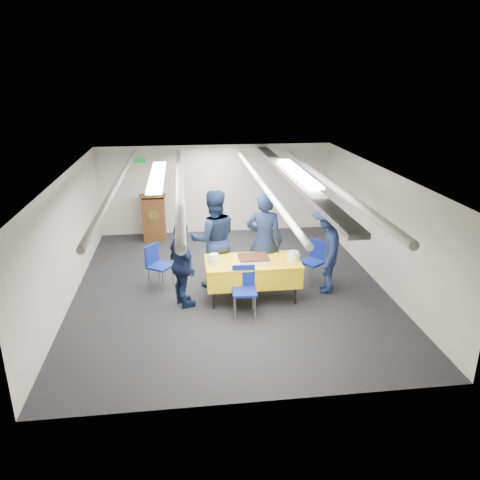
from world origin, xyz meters
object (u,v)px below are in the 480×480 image
at_px(chair_left, 157,261).
at_px(sailor_d, 327,248).
at_px(sailor_b, 214,239).
at_px(chair_near, 244,285).
at_px(sailor_a, 264,241).
at_px(sailor_c, 182,265).
at_px(chair_right, 315,257).
at_px(sheet_cake, 254,259).
at_px(podium, 154,216).
at_px(serving_table, 252,271).

distance_m(chair_left, sailor_d, 3.32).
height_order(sailor_b, sailor_d, sailor_b).
height_order(chair_near, sailor_a, sailor_a).
bearing_deg(sailor_c, chair_right, -97.39).
height_order(sheet_cake, sailor_a, sailor_a).
bearing_deg(chair_near, sailor_d, 22.18).
distance_m(sheet_cake, chair_left, 1.99).
bearing_deg(podium, serving_table, -61.42).
bearing_deg(serving_table, sheet_cake, -65.80).
bearing_deg(serving_table, chair_near, -113.63).
distance_m(serving_table, chair_near, 0.57).
bearing_deg(sailor_d, serving_table, -67.46).
height_order(sheet_cake, chair_left, chair_left).
height_order(chair_right, sailor_b, sailor_b).
bearing_deg(sheet_cake, serving_table, 114.20).
bearing_deg(sailor_a, serving_table, 79.27).
relative_size(sheet_cake, podium, 0.45).
bearing_deg(sailor_b, serving_table, 128.32).
distance_m(sailor_b, sailor_c, 1.03).
xyz_separation_m(sheet_cake, sailor_c, (-1.30, -0.09, -0.02)).
xyz_separation_m(serving_table, sheet_cake, (0.01, -0.03, 0.26)).
height_order(sailor_a, sailor_d, sailor_a).
xyz_separation_m(chair_left, sailor_d, (3.25, -0.60, 0.35)).
relative_size(podium, sailor_c, 0.78).
relative_size(serving_table, chair_near, 2.00).
bearing_deg(sheet_cake, chair_left, 156.22).
bearing_deg(chair_near, sailor_c, 159.05).
relative_size(serving_table, sheet_cake, 3.05).
distance_m(sheet_cake, chair_right, 1.52).
relative_size(serving_table, sailor_d, 0.99).
distance_m(chair_near, sailor_c, 1.16).
bearing_deg(serving_table, chair_left, 156.86).
relative_size(serving_table, chair_right, 2.00).
height_order(podium, sailor_a, sailor_a).
bearing_deg(serving_table, chair_right, 24.07).
xyz_separation_m(chair_near, sailor_a, (0.53, 1.00, 0.44)).
xyz_separation_m(chair_left, sailor_c, (0.51, -0.88, 0.27)).
height_order(chair_right, sailor_d, sailor_d).
bearing_deg(sailor_b, podium, -71.55).
bearing_deg(podium, chair_right, -42.08).
distance_m(serving_table, sheet_cake, 0.26).
height_order(sheet_cake, podium, podium).
xyz_separation_m(sheet_cake, sailor_d, (1.45, 0.20, 0.06)).
bearing_deg(sailor_b, chair_left, -9.51).
bearing_deg(sailor_c, chair_near, -133.67).
bearing_deg(sailor_a, podium, -32.85).
bearing_deg(sailor_a, chair_left, 13.41).
height_order(chair_right, sailor_c, sailor_c).
xyz_separation_m(sailor_b, sailor_d, (2.12, -0.52, -0.10)).
bearing_deg(podium, sailor_c, -79.62).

